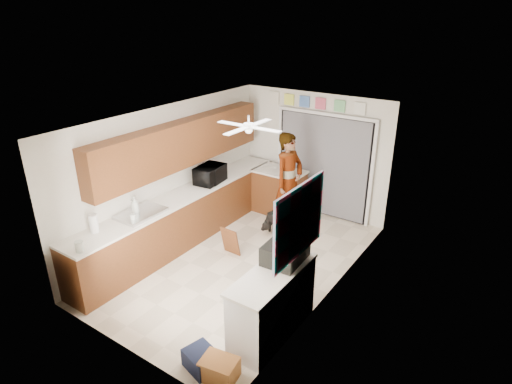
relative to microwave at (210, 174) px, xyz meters
The scene contains 41 objects.
floor 1.81m from the microwave, 28.99° to the right, with size 5.00×5.00×0.00m, color beige.
ceiling 1.99m from the microwave, 28.99° to the right, with size 5.00×5.00×0.00m, color white.
wall_back 2.20m from the microwave, 55.37° to the left, with size 3.20×3.20×0.00m, color white.
wall_front 3.43m from the microwave, 68.63° to the right, with size 3.20×3.20×0.00m, color white.
wall_left 0.79m from the microwave, 116.92° to the right, with size 5.00×5.00×0.00m, color white.
wall_right 2.94m from the microwave, 13.65° to the right, with size 5.00×5.00×0.00m, color white.
left_base_cabinets 0.96m from the microwave, 94.24° to the right, with size 0.60×4.80×0.90m, color brown.
left_countertop 0.72m from the microwave, 93.41° to the right, with size 0.62×4.80×0.04m, color white.
upper_cabinets 0.87m from the microwave, 111.25° to the right, with size 0.32×4.00×0.80m, color brown.
sink_basin 1.70m from the microwave, 91.40° to the right, with size 0.50×0.76×0.06m, color silver.
faucet 1.71m from the microwave, 97.78° to the right, with size 0.03×0.03×0.22m, color silver.
peninsula_base 1.64m from the microwave, 60.21° to the left, with size 1.00×0.60×0.90m, color brown.
peninsula_top 1.52m from the microwave, 60.21° to the left, with size 1.04×0.64×0.04m, color white.
back_opening_recess 2.33m from the microwave, 49.87° to the left, with size 2.00×0.06×2.10m, color black.
curtain_panel 2.30m from the microwave, 49.23° to the left, with size 1.90×0.03×2.05m, color gray.
door_trim_left 1.81m from the microwave, 74.68° to the left, with size 0.06×0.04×2.10m, color white.
door_trim_right 3.07m from the microwave, 34.76° to the left, with size 0.06×0.04×2.10m, color white.
door_trim_head 2.52m from the microwave, 49.39° to the left, with size 2.10×0.04×0.06m, color white.
header_frame_0 2.24m from the microwave, 69.96° to the left, with size 0.22×0.02×0.22m, color #EEFA53.
header_frame_1 2.36m from the microwave, 60.68° to the left, with size 0.22×0.02×0.22m, color #4B79C9.
header_frame_2 2.53m from the microwave, 52.82° to the left, with size 0.22×0.02×0.22m, color #D44F6C.
header_frame_3 2.76m from the microwave, 45.48° to the left, with size 0.22×0.02×0.22m, color #6BBC7A.
header_frame_4 3.03m from the microwave, 39.61° to the left, with size 0.22×0.02×0.22m, color white.
route66_sign 2.16m from the microwave, 80.46° to the left, with size 0.22×0.02×0.26m, color silver.
right_counter_base 3.28m from the microwave, 36.05° to the right, with size 0.50×1.40×0.90m, color white.
right_counter_top 3.21m from the microwave, 36.16° to the right, with size 0.54×1.44×0.04m, color white.
abstract_painting 3.34m from the microwave, 30.88° to the right, with size 0.03×1.15×0.95m, color #F45A90.
ceiling_fan 1.81m from the microwave, 21.50° to the right, with size 1.14×1.14×0.24m, color white.
microwave is the anchor object (origin of this frame).
soap_bottle 1.72m from the microwave, 94.20° to the right, with size 0.12×0.12×0.31m, color silver.
jar_a 2.95m from the microwave, 87.17° to the right, with size 0.11×0.11×0.16m, color silver.
jar_b 1.93m from the microwave, 88.55° to the right, with size 0.08×0.08×0.12m, color silver.
paper_towel_roll 2.48m from the microwave, 93.75° to the right, with size 0.13×0.13×0.28m, color white.
suitcase 3.00m from the microwave, 31.11° to the right, with size 0.45×0.61×0.26m, color black.
suitcase_rim 3.00m from the microwave, 31.11° to the right, with size 0.44×0.58×0.02m, color yellow.
suitcase_lid 2.87m from the microwave, 26.14° to the right, with size 0.42×0.03×0.50m, color black.
cardboard_box 3.94m from the microwave, 49.17° to the right, with size 0.42×0.31×0.26m, color #C3773D.
navy_crate 3.78m from the microwave, 52.46° to the right, with size 0.39×0.33×0.24m, color #161D38.
cabinet_door_panel 1.42m from the microwave, 34.08° to the right, with size 0.35×0.03×0.52m, color brown.
man 1.50m from the microwave, 35.09° to the left, with size 0.69×0.46×1.91m, color white.
dog 1.57m from the microwave, 27.49° to the left, with size 0.26×0.60×0.47m, color black.
Camera 1 is at (3.72, -5.06, 4.00)m, focal length 30.00 mm.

